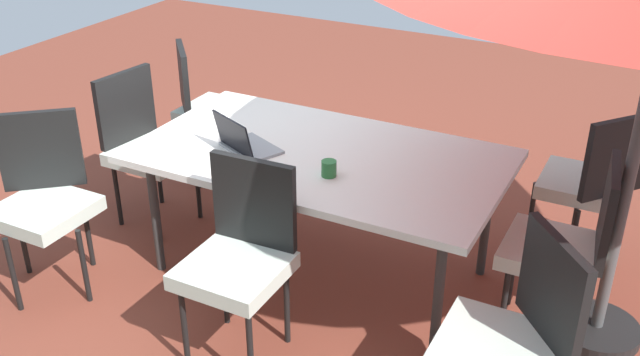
{
  "coord_description": "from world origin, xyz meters",
  "views": [
    {
      "loc": [
        -1.62,
        3.12,
        2.43
      ],
      "look_at": [
        0.0,
        0.0,
        0.61
      ],
      "focal_mm": 40.56,
      "sensor_mm": 36.0,
      "label": 1
    }
  ],
  "objects_px": {
    "dining_table": "(320,161)",
    "chair_northeast": "(43,195)",
    "laptop": "(245,143)",
    "chair_northwest": "(511,336)",
    "chair_east": "(146,142)",
    "chair_southeast": "(207,105)",
    "chair_north": "(240,253)",
    "cup": "(329,169)",
    "chair_southwest": "(592,179)",
    "chair_west": "(567,243)"
  },
  "relations": [
    {
      "from": "chair_north",
      "to": "laptop",
      "type": "distance_m",
      "value": 0.73
    },
    {
      "from": "chair_southeast",
      "to": "chair_east",
      "type": "bearing_deg",
      "value": 140.23
    },
    {
      "from": "chair_north",
      "to": "laptop",
      "type": "xyz_separation_m",
      "value": [
        0.34,
        -0.59,
        0.26
      ]
    },
    {
      "from": "dining_table",
      "to": "chair_west",
      "type": "bearing_deg",
      "value": -178.0
    },
    {
      "from": "dining_table",
      "to": "chair_southwest",
      "type": "xyz_separation_m",
      "value": [
        -1.32,
        -0.8,
        -0.16
      ]
    },
    {
      "from": "chair_north",
      "to": "chair_west",
      "type": "relative_size",
      "value": 1.0
    },
    {
      "from": "chair_west",
      "to": "chair_east",
      "type": "xyz_separation_m",
      "value": [
        2.58,
        0.01,
        0.0
      ]
    },
    {
      "from": "laptop",
      "to": "chair_southeast",
      "type": "bearing_deg",
      "value": -20.59
    },
    {
      "from": "chair_east",
      "to": "laptop",
      "type": "xyz_separation_m",
      "value": [
        -0.88,
        0.21,
        0.26
      ]
    },
    {
      "from": "chair_west",
      "to": "laptop",
      "type": "height_order",
      "value": "same"
    },
    {
      "from": "chair_southwest",
      "to": "cup",
      "type": "height_order",
      "value": "chair_southwest"
    },
    {
      "from": "chair_southeast",
      "to": "chair_northwest",
      "type": "relative_size",
      "value": 1.0
    },
    {
      "from": "chair_northeast",
      "to": "cup",
      "type": "height_order",
      "value": "chair_northeast"
    },
    {
      "from": "laptop",
      "to": "chair_east",
      "type": "bearing_deg",
      "value": 11.2
    },
    {
      "from": "chair_southeast",
      "to": "chair_northwest",
      "type": "xyz_separation_m",
      "value": [
        -2.53,
        1.5,
        0.0
      ]
    },
    {
      "from": "chair_southwest",
      "to": "cup",
      "type": "distance_m",
      "value": 1.56
    },
    {
      "from": "chair_northeast",
      "to": "chair_southeast",
      "type": "xyz_separation_m",
      "value": [
        -0.01,
        -1.51,
        0.0
      ]
    },
    {
      "from": "chair_southeast",
      "to": "dining_table",
      "type": "bearing_deg",
      "value": -161.73
    },
    {
      "from": "chair_northeast",
      "to": "chair_northwest",
      "type": "height_order",
      "value": "same"
    },
    {
      "from": "chair_northeast",
      "to": "chair_east",
      "type": "relative_size",
      "value": 1.0
    },
    {
      "from": "laptop",
      "to": "chair_northeast",
      "type": "bearing_deg",
      "value": 57.44
    },
    {
      "from": "chair_north",
      "to": "chair_southwest",
      "type": "distance_m",
      "value": 2.06
    },
    {
      "from": "chair_northwest",
      "to": "cup",
      "type": "height_order",
      "value": "chair_northwest"
    },
    {
      "from": "dining_table",
      "to": "chair_west",
      "type": "relative_size",
      "value": 2.02
    },
    {
      "from": "chair_north",
      "to": "cup",
      "type": "height_order",
      "value": "chair_north"
    },
    {
      "from": "chair_north",
      "to": "chair_southwest",
      "type": "height_order",
      "value": "same"
    },
    {
      "from": "chair_southwest",
      "to": "cup",
      "type": "relative_size",
      "value": 11.81
    },
    {
      "from": "chair_northeast",
      "to": "chair_northwest",
      "type": "bearing_deg",
      "value": -40.05
    },
    {
      "from": "chair_west",
      "to": "chair_northeast",
      "type": "relative_size",
      "value": 1.0
    },
    {
      "from": "chair_east",
      "to": "chair_southeast",
      "type": "height_order",
      "value": "same"
    },
    {
      "from": "chair_west",
      "to": "dining_table",
      "type": "bearing_deg",
      "value": -94.86
    },
    {
      "from": "chair_west",
      "to": "chair_southeast",
      "type": "xyz_separation_m",
      "value": [
        2.6,
        -0.69,
        0.0
      ]
    },
    {
      "from": "chair_north",
      "to": "chair_east",
      "type": "relative_size",
      "value": 1.0
    },
    {
      "from": "dining_table",
      "to": "cup",
      "type": "height_order",
      "value": "cup"
    },
    {
      "from": "cup",
      "to": "dining_table",
      "type": "bearing_deg",
      "value": -53.23
    },
    {
      "from": "chair_north",
      "to": "chair_southeast",
      "type": "height_order",
      "value": "same"
    },
    {
      "from": "chair_northwest",
      "to": "chair_east",
      "type": "bearing_deg",
      "value": -147.95
    },
    {
      "from": "chair_north",
      "to": "chair_southeast",
      "type": "distance_m",
      "value": 1.95
    },
    {
      "from": "dining_table",
      "to": "chair_east",
      "type": "xyz_separation_m",
      "value": [
        1.25,
        -0.04,
        -0.16
      ]
    },
    {
      "from": "chair_north",
      "to": "chair_northwest",
      "type": "bearing_deg",
      "value": -2.37
    },
    {
      "from": "chair_northeast",
      "to": "chair_southeast",
      "type": "relative_size",
      "value": 1.0
    },
    {
      "from": "chair_southeast",
      "to": "chair_northwest",
      "type": "distance_m",
      "value": 2.94
    },
    {
      "from": "dining_table",
      "to": "chair_northeast",
      "type": "bearing_deg",
      "value": 30.83
    },
    {
      "from": "chair_northeast",
      "to": "laptop",
      "type": "distance_m",
      "value": 1.13
    },
    {
      "from": "chair_southwest",
      "to": "cup",
      "type": "bearing_deg",
      "value": -9.85
    },
    {
      "from": "dining_table",
      "to": "chair_southeast",
      "type": "distance_m",
      "value": 1.49
    },
    {
      "from": "chair_northeast",
      "to": "chair_east",
      "type": "height_order",
      "value": "same"
    },
    {
      "from": "chair_north",
      "to": "cup",
      "type": "distance_m",
      "value": 0.62
    },
    {
      "from": "chair_northeast",
      "to": "cup",
      "type": "bearing_deg",
      "value": -19.56
    },
    {
      "from": "dining_table",
      "to": "cup",
      "type": "relative_size",
      "value": 23.9
    }
  ]
}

